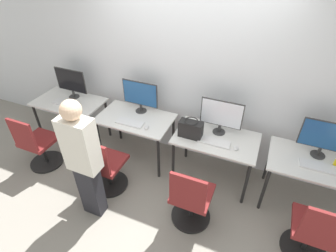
{
  "coord_description": "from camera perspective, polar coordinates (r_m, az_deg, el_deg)",
  "views": [
    {
      "loc": [
        1.04,
        -2.33,
        2.82
      ],
      "look_at": [
        0.0,
        0.13,
        0.87
      ],
      "focal_mm": 28.0,
      "sensor_mm": 36.0,
      "label": 1
    }
  ],
  "objects": [
    {
      "name": "desk_far_left",
      "position": [
        4.44,
        -20.6,
        4.13
      ],
      "size": [
        1.07,
        0.65,
        0.72
      ],
      "color": "silver",
      "rests_on": "ground_plane"
    },
    {
      "name": "keyboard_left",
      "position": [
        3.64,
        -8.31,
        0.74
      ],
      "size": [
        0.4,
        0.15,
        0.02
      ],
      "color": "silver",
      "rests_on": "desk_left"
    },
    {
      "name": "monitor_left",
      "position": [
        3.75,
        -6.1,
        6.69
      ],
      "size": [
        0.54,
        0.16,
        0.47
      ],
      "color": "#2D2D2D",
      "rests_on": "desk_left"
    },
    {
      "name": "office_chair_right",
      "position": [
        3.12,
        4.96,
        -15.88
      ],
      "size": [
        0.48,
        0.48,
        0.9
      ],
      "color": "black",
      "rests_on": "ground_plane"
    },
    {
      "name": "keyboard_far_left",
      "position": [
        4.34,
        -21.57,
        4.65
      ],
      "size": [
        0.4,
        0.15,
        0.02
      ],
      "color": "silver",
      "rests_on": "desk_far_left"
    },
    {
      "name": "mouse_far_left",
      "position": [
        4.16,
        -19.13,
        3.95
      ],
      "size": [
        0.06,
        0.09,
        0.03
      ],
      "color": "silver",
      "rests_on": "desk_far_left"
    },
    {
      "name": "mouse_right",
      "position": [
        3.28,
        14.6,
        -4.66
      ],
      "size": [
        0.06,
        0.09,
        0.03
      ],
      "color": "silver",
      "rests_on": "desk_right"
    },
    {
      "name": "office_chair_far_right",
      "position": [
        3.22,
        29.04,
        -19.99
      ],
      "size": [
        0.48,
        0.48,
        0.9
      ],
      "color": "black",
      "rests_on": "ground_plane"
    },
    {
      "name": "wall_back",
      "position": [
        3.57,
        4.11,
        12.52
      ],
      "size": [
        12.0,
        0.05,
        2.8
      ],
      "color": "silver",
      "rests_on": "ground_plane"
    },
    {
      "name": "ground_plane",
      "position": [
        3.8,
        -0.77,
        -11.78
      ],
      "size": [
        20.0,
        20.0,
        0.0
      ],
      "primitive_type": "plane",
      "color": "gray"
    },
    {
      "name": "mouse_left",
      "position": [
        3.52,
        -4.69,
        -0.31
      ],
      "size": [
        0.06,
        0.09,
        0.03
      ],
      "color": "silver",
      "rests_on": "desk_left"
    },
    {
      "name": "desk_right",
      "position": [
        3.47,
        10.32,
        -3.67
      ],
      "size": [
        1.07,
        0.65,
        0.72
      ],
      "color": "silver",
      "rests_on": "ground_plane"
    },
    {
      "name": "office_chair_far_left",
      "position": [
        4.21,
        -26.48,
        -3.95
      ],
      "size": [
        0.48,
        0.48,
        0.9
      ],
      "color": "black",
      "rests_on": "ground_plane"
    },
    {
      "name": "desk_far_right",
      "position": [
        3.52,
        29.4,
        -8.05
      ],
      "size": [
        1.07,
        0.65,
        0.72
      ],
      "color": "silver",
      "rests_on": "ground_plane"
    },
    {
      "name": "office_chair_left",
      "position": [
        3.55,
        -13.54,
        -8.9
      ],
      "size": [
        0.48,
        0.48,
        0.9
      ],
      "color": "black",
      "rests_on": "ground_plane"
    },
    {
      "name": "person_left",
      "position": [
        2.99,
        -17.93,
        -6.85
      ],
      "size": [
        0.36,
        0.21,
        1.6
      ],
      "color": "#232328",
      "rests_on": "ground_plane"
    },
    {
      "name": "monitor_far_right",
      "position": [
        3.42,
        31.05,
        -2.16
      ],
      "size": [
        0.54,
        0.16,
        0.47
      ],
      "color": "#2D2D2D",
      "rests_on": "desk_far_right"
    },
    {
      "name": "desk_left",
      "position": [
        3.8,
        -7.09,
        0.74
      ],
      "size": [
        1.07,
        0.65,
        0.72
      ],
      "color": "silver",
      "rests_on": "ground_plane"
    },
    {
      "name": "monitor_far_left",
      "position": [
        4.37,
        -20.4,
        8.99
      ],
      "size": [
        0.54,
        0.16,
        0.47
      ],
      "color": "#2D2D2D",
      "rests_on": "desk_far_left"
    },
    {
      "name": "handbag",
      "position": [
        3.32,
        4.96,
        -0.65
      ],
      "size": [
        0.3,
        0.18,
        0.25
      ],
      "color": "black",
      "rests_on": "desk_right"
    },
    {
      "name": "monitor_right",
      "position": [
        3.36,
        11.51,
        2.29
      ],
      "size": [
        0.54,
        0.16,
        0.47
      ],
      "color": "#2D2D2D",
      "rests_on": "desk_right"
    },
    {
      "name": "keyboard_far_right",
      "position": [
        3.4,
        29.91,
        -7.69
      ],
      "size": [
        0.4,
        0.15,
        0.02
      ],
      "color": "silver",
      "rests_on": "desk_far_right"
    },
    {
      "name": "keyboard_right",
      "position": [
        3.33,
        10.06,
        -3.41
      ],
      "size": [
        0.4,
        0.15,
        0.02
      ],
      "color": "silver",
      "rests_on": "desk_right"
    }
  ]
}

